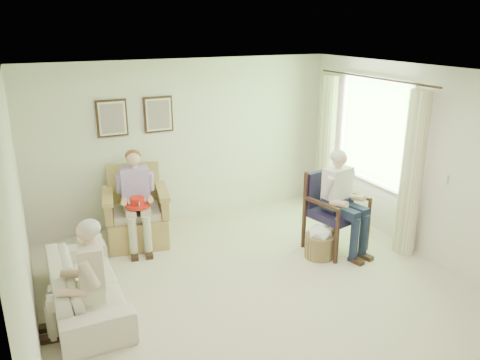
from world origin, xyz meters
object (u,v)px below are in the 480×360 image
at_px(person_dark, 342,194).
at_px(person_sofa, 89,273).
at_px(sofa, 86,285).
at_px(person_wicker, 137,192).
at_px(wood_armchair, 333,207).
at_px(hatbox, 320,241).
at_px(wicker_armchair, 137,219).
at_px(red_hat, 137,203).

xyz_separation_m(person_dark, person_sofa, (-3.45, -0.40, -0.18)).
bearing_deg(sofa, person_sofa, -180.00).
bearing_deg(sofa, person_wicker, -35.51).
distance_m(wood_armchair, hatbox, 0.55).
distance_m(wood_armchair, person_sofa, 3.50).
xyz_separation_m(wood_armchair, person_sofa, (-3.45, -0.58, 0.08)).
relative_size(wood_armchair, hatbox, 1.80).
distance_m(wicker_armchair, person_wicker, 0.49).
relative_size(sofa, person_wicker, 1.35).
xyz_separation_m(wicker_armchair, wood_armchair, (2.52, -1.37, 0.25)).
bearing_deg(sofa, wicker_armchair, -32.67).
relative_size(person_wicker, person_dark, 0.96).
bearing_deg(hatbox, person_wicker, 146.49).
relative_size(wicker_armchair, person_dark, 0.78).
distance_m(person_wicker, red_hat, 0.22).
relative_size(wicker_armchair, red_hat, 3.37).
height_order(wood_armchair, red_hat, wood_armchair).
bearing_deg(person_dark, person_wicker, 138.46).
relative_size(person_sofa, hatbox, 1.99).
distance_m(person_dark, person_sofa, 3.48).
bearing_deg(wood_armchair, sofa, 169.05).
bearing_deg(sofa, person_dark, -91.51).
bearing_deg(wood_armchair, person_dark, -102.47).
bearing_deg(person_sofa, hatbox, 105.46).
height_order(person_wicker, red_hat, person_wicker).
distance_m(wood_armchair, person_dark, 0.31).
distance_m(person_sofa, red_hat, 1.83).
distance_m(wicker_armchair, person_sofa, 2.19).
bearing_deg(red_hat, hatbox, -29.22).
relative_size(wicker_armchair, person_sofa, 0.92).
bearing_deg(wicker_armchair, person_wicker, -80.00).
bearing_deg(person_wicker, wood_armchair, -15.80).
bearing_deg(wood_armchair, wicker_armchair, 139.07).
bearing_deg(wood_armchair, person_sofa, 177.12).
bearing_deg(person_sofa, sofa, -171.15).
relative_size(person_wicker, red_hat, 4.17).
relative_size(sofa, person_dark, 1.30).
bearing_deg(red_hat, wicker_armchair, 82.57).
bearing_deg(red_hat, person_wicker, 77.18).
xyz_separation_m(person_wicker, person_dark, (2.52, -1.40, 0.04)).
height_order(person_wicker, hatbox, person_wicker).
xyz_separation_m(wicker_armchair, person_dark, (2.52, -1.55, 0.51)).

